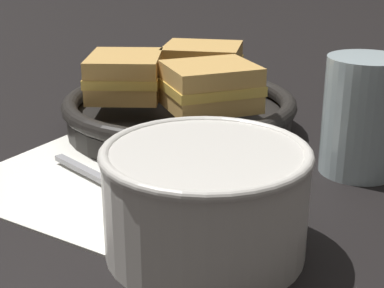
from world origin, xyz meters
TOP-DOWN VIEW (x-y plane):
  - ground_plane at (0.00, 0.00)m, footprint 4.00×4.00m
  - napkin at (-0.05, -0.04)m, footprint 0.24×0.21m
  - soup_bowl at (0.09, -0.08)m, footprint 0.15×0.15m
  - spoon at (0.00, -0.05)m, footprint 0.17×0.05m
  - skillet at (-0.07, 0.12)m, footprint 0.26×0.26m
  - sandwich_near_left at (-0.08, 0.18)m, footprint 0.11×0.11m
  - sandwich_near_right at (-0.12, 0.08)m, footprint 0.11×0.12m
  - sandwich_far_left at (-0.02, 0.10)m, footprint 0.12×0.12m
  - drinking_glass at (0.13, 0.12)m, footprint 0.07×0.07m

SIDE VIEW (x-z plane):
  - ground_plane at x=0.00m, z-range 0.00..0.00m
  - napkin at x=-0.05m, z-range 0.00..0.00m
  - spoon at x=0.00m, z-range 0.00..0.01m
  - skillet at x=-0.07m, z-range 0.00..0.04m
  - soup_bowl at x=0.09m, z-range 0.01..0.08m
  - drinking_glass at x=0.13m, z-range 0.00..0.11m
  - sandwich_near_left at x=-0.08m, z-range 0.04..0.09m
  - sandwich_near_right at x=-0.12m, z-range 0.04..0.09m
  - sandwich_far_left at x=-0.02m, z-range 0.04..0.09m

